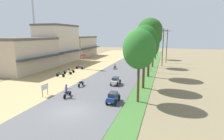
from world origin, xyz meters
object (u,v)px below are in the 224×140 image
parked_motorbike_third (71,70)px  median_tree_second (145,44)px  parked_motorbike_fourth (80,67)px  streetlamp_near (152,50)px  car_sedan_blue (113,97)px  motorbike_foreground_rider (67,91)px  parked_motorbike_nearest (60,74)px  car_van_yellow (143,60)px  street_signboard (45,88)px  motorbike_ahead_second (81,83)px  motorbike_ahead_third (115,67)px  median_tree_fourth (154,37)px  parked_motorbike_second (68,72)px  utility_pole_near (163,47)px  median_tree_fifth (156,36)px  car_sedan_white (116,80)px  median_tree_nearest (139,49)px  streetlamp_mid (158,44)px  utility_pole_far (167,45)px  median_tree_third (150,31)px  vendor_umbrella (84,55)px

parked_motorbike_third → median_tree_second: median_tree_second is taller
parked_motorbike_fourth → streetlamp_near: streetlamp_near is taller
car_sedan_blue → motorbike_foreground_rider: 5.79m
parked_motorbike_nearest → car_van_yellow: 22.57m
street_signboard → car_sedan_blue: street_signboard is taller
car_van_yellow → motorbike_ahead_second: size_ratio=1.34×
streetlamp_near → motorbike_ahead_third: streetlamp_near is taller
median_tree_fourth → parked_motorbike_third: bearing=-143.7°
parked_motorbike_nearest → median_tree_second: bearing=-10.4°
parked_motorbike_nearest → streetlamp_near: 18.29m
parked_motorbike_fourth → car_sedan_blue: (12.57, -17.03, 0.19)m
parked_motorbike_second → utility_pole_near: (16.91, 15.12, 4.12)m
median_tree_fifth → car_sedan_blue: (-2.22, -39.13, -6.42)m
car_sedan_white → car_van_yellow: car_van_yellow is taller
median_tree_nearest → car_van_yellow: size_ratio=3.36×
median_tree_fifth → motorbike_foreground_rider: (-8.01, -39.08, -6.31)m
median_tree_nearest → car_sedan_white: 9.01m
parked_motorbike_nearest → streetlamp_mid: size_ratio=0.24×
parked_motorbike_second → utility_pole_far: bearing=49.6°
median_tree_fourth → car_van_yellow: median_tree_fourth is taller
street_signboard → utility_pole_near: size_ratio=0.17×
parked_motorbike_third → median_tree_second: (15.17, -6.66, 5.71)m
street_signboard → motorbike_ahead_second: size_ratio=0.83×
median_tree_second → car_sedan_blue: median_tree_second is taller
streetlamp_near → motorbike_foreground_rider: bearing=-113.8°
parked_motorbike_third → car_van_yellow: 19.50m
parked_motorbike_fourth → median_tree_second: (15.06, -10.38, 5.71)m
motorbike_foreground_rider → motorbike_ahead_second: (-0.55, 4.85, -0.28)m
parked_motorbike_second → motorbike_ahead_second: motorbike_ahead_second is taller
median_tree_third → median_tree_fifth: (-0.22, 24.93, -0.96)m
median_tree_second → streetlamp_mid: 37.75m
street_signboard → car_van_yellow: 29.71m
streetlamp_near → streetlamp_mid: size_ratio=0.99×
parked_motorbike_fourth → motorbike_foreground_rider: bearing=-68.2°
motorbike_foreground_rider → utility_pole_near: bearing=68.9°
median_tree_second → streetlamp_mid: bearing=89.9°
car_sedan_blue → car_van_yellow: size_ratio=0.94×
median_tree_fourth → median_tree_fifth: (-0.26, 14.67, 0.13)m
median_tree_second → street_signboard: bearing=-148.5°
parked_motorbike_fourth → street_signboard: 17.66m
streetlamp_mid → motorbike_foreground_rider: streetlamp_mid is taller
car_sedan_blue → motorbike_foreground_rider: motorbike_foreground_rider is taller
median_tree_second → car_van_yellow: size_ratio=3.63×
parked_motorbike_fourth → vendor_umbrella: (-2.47, 7.50, 1.75)m
utility_pole_far → car_sedan_white: 26.71m
parked_motorbike_nearest → median_tree_fifth: median_tree_fifth is taller
streetlamp_mid → utility_pole_near: bearing=-83.6°
car_van_yellow → car_sedan_blue: bearing=-89.6°
median_tree_fourth → car_sedan_white: size_ratio=4.04×
streetlamp_mid → car_sedan_blue: streetlamp_mid is taller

